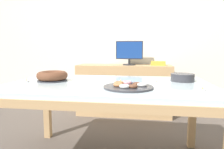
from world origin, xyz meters
TOP-DOWN VIEW (x-y plane):
  - wall_back at (0.00, 1.77)m, footprint 8.00×0.10m
  - dining_table at (0.00, 0.00)m, footprint 1.77×1.06m
  - sideboard at (0.00, 1.47)m, footprint 1.49×0.44m
  - computer_monitor at (0.08, 1.47)m, footprint 0.42×0.20m
  - book_stack at (0.53, 1.47)m, footprint 0.24×0.19m
  - cake_chocolate_round at (-0.54, 0.04)m, footprint 0.28×0.28m
  - pastry_platter at (0.18, -0.20)m, footprint 0.38×0.38m
  - plate_stack at (0.65, 0.20)m, footprint 0.21×0.21m
  - tealight_centre at (0.10, 0.03)m, footprint 0.04×0.04m
  - tealight_near_cakes at (0.70, -0.25)m, footprint 0.04×0.04m
  - tealight_right_edge at (0.40, -0.00)m, footprint 0.04×0.04m
  - tealight_near_front at (-0.74, -0.06)m, footprint 0.04×0.04m

SIDE VIEW (x-z plane):
  - sideboard at x=0.00m, z-range 0.00..0.81m
  - dining_table at x=0.00m, z-range 0.30..1.05m
  - tealight_centre at x=0.10m, z-range 0.75..0.79m
  - tealight_near_cakes at x=0.70m, z-range 0.75..0.79m
  - tealight_right_edge at x=0.40m, z-range 0.75..0.79m
  - tealight_near_front at x=-0.74m, z-range 0.75..0.79m
  - pastry_platter at x=0.18m, z-range 0.75..0.79m
  - plate_stack at x=0.65m, z-range 0.76..0.83m
  - cake_chocolate_round at x=-0.54m, z-range 0.76..0.85m
  - book_stack at x=0.53m, z-range 0.80..0.87m
  - computer_monitor at x=0.08m, z-range 0.81..1.18m
  - wall_back at x=0.00m, z-range 0.00..2.60m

